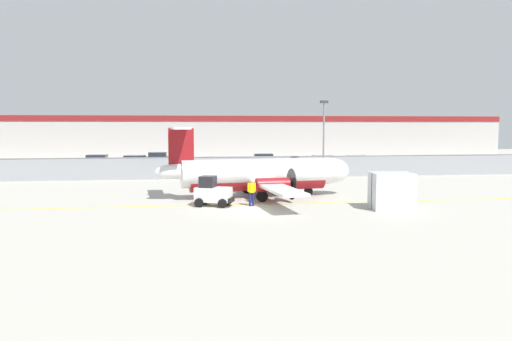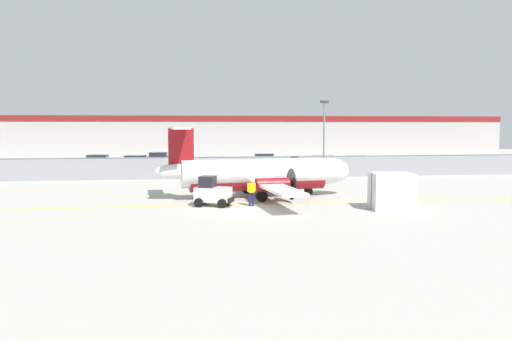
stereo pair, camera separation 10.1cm
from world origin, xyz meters
The scene contains 20 objects.
ground_plane centered at (0.00, 2.00, 0.00)m, with size 140.00×140.00×0.01m.
perimeter_fence centered at (0.00, 18.00, 1.12)m, with size 98.00×0.10×2.10m.
parking_lot_strip centered at (0.00, 29.50, 0.06)m, with size 98.00×17.00×0.12m.
background_building centered at (0.00, 47.99, 3.26)m, with size 91.00×8.10×6.50m.
commuter_airplane centered at (1.37, 5.07, 1.60)m, with size 14.03×16.08×4.92m.
baggage_tug centered at (-2.24, 1.57, 0.86)m, with size 2.57×2.00×1.88m.
ground_crew_worker centered at (0.18, 1.28, 0.95)m, with size 0.55×0.39×1.70m.
cargo_container centered at (8.37, -1.03, 1.10)m, with size 2.61×2.25×2.20m.
traffic_cone_near_left centered at (1.54, 3.86, 0.31)m, with size 0.36×0.36×0.64m.
traffic_cone_near_right centered at (-2.01, 4.96, 0.31)m, with size 0.36×0.36×0.64m.
traffic_cone_far_left centered at (2.57, 6.79, 0.31)m, with size 0.36×0.36×0.64m.
parked_car_0 centered at (-14.15, 30.04, 0.89)m, with size 4.31×2.23×1.58m.
parked_car_1 centered at (-9.51, 28.21, 0.89)m, with size 4.36×2.36×1.58m.
parked_car_2 centered at (-7.28, 34.57, 0.89)m, with size 4.29×2.18×1.58m.
parked_car_3 centered at (-2.04, 23.84, 0.89)m, with size 4.38×2.41×1.58m.
parked_car_4 centered at (2.93, 23.50, 0.89)m, with size 4.25×2.11×1.58m.
parked_car_5 centered at (5.43, 29.40, 0.89)m, with size 4.30×2.22×1.58m.
parked_car_6 centered at (11.57, 24.99, 0.89)m, with size 4.34×2.32×1.58m.
parked_car_7 centered at (15.23, 24.55, 0.89)m, with size 4.36×2.37×1.58m.
apron_light_pole centered at (8.45, 14.30, 4.30)m, with size 0.70×0.30×7.27m.
Camera 2 is at (-3.76, -29.37, 5.00)m, focal length 35.00 mm.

